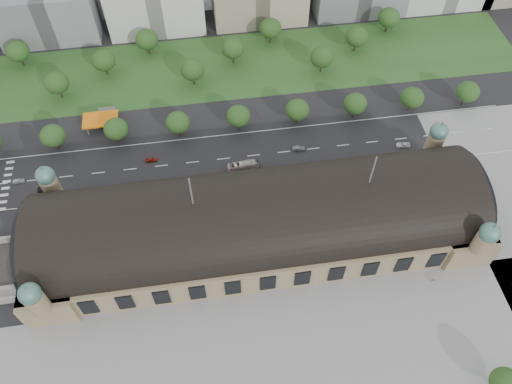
{
  "coord_description": "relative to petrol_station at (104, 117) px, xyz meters",
  "views": [
    {
      "loc": [
        -13.98,
        -88.88,
        148.41
      ],
      "look_at": [
        0.73,
        9.87,
        14.0
      ],
      "focal_mm": 35.0,
      "sensor_mm": 36.0,
      "label": 1
    }
  ],
  "objects": [
    {
      "name": "ground",
      "position": [
        53.91,
        -65.28,
        -2.95
      ],
      "size": [
        900.0,
        900.0,
        0.0
      ],
      "primitive_type": "plane",
      "color": "black",
      "rests_on": "ground"
    },
    {
      "name": "station",
      "position": [
        53.91,
        -65.28,
        7.33
      ],
      "size": [
        150.0,
        48.4,
        44.3
      ],
      "color": "#897755",
      "rests_on": "ground"
    },
    {
      "name": "plaza_south",
      "position": [
        63.91,
        -109.28,
        -2.95
      ],
      "size": [
        190.0,
        48.0,
        0.12
      ],
      "primitive_type": "cube",
      "color": "gray",
      "rests_on": "ground"
    },
    {
      "name": "road_slab",
      "position": [
        33.91,
        -27.28,
        -2.95
      ],
      "size": [
        260.0,
        26.0,
        0.1
      ],
      "primitive_type": "cube",
      "color": "black",
      "rests_on": "ground"
    },
    {
      "name": "grass_belt",
      "position": [
        38.91,
        27.72,
        -2.95
      ],
      "size": [
        300.0,
        45.0,
        0.1
      ],
      "primitive_type": "cube",
      "color": "#254E1F",
      "rests_on": "ground"
    },
    {
      "name": "petrol_station",
      "position": [
        0.0,
        0.0,
        0.0
      ],
      "size": [
        14.0,
        13.0,
        5.05
      ],
      "color": "orange",
      "rests_on": "ground"
    },
    {
      "name": "office_2",
      "position": [
        -26.09,
        67.72,
        9.05
      ],
      "size": [
        45.0,
        32.0,
        24.0
      ],
      "primitive_type": "cube",
      "color": "gray",
      "rests_on": "ground"
    },
    {
      "name": "tree_row_2",
      "position": [
        -18.09,
        -12.28,
        4.48
      ],
      "size": [
        9.6,
        9.6,
        11.52
      ],
      "color": "#2D2116",
      "rests_on": "ground"
    },
    {
      "name": "tree_row_3",
      "position": [
        5.91,
        -12.28,
        4.48
      ],
      "size": [
        9.6,
        9.6,
        11.52
      ],
      "color": "#2D2116",
      "rests_on": "ground"
    },
    {
      "name": "tree_row_4",
      "position": [
        29.91,
        -12.28,
        4.48
      ],
      "size": [
        9.6,
        9.6,
        11.52
      ],
      "color": "#2D2116",
      "rests_on": "ground"
    },
    {
      "name": "tree_row_5",
      "position": [
        53.91,
        -12.28,
        4.48
      ],
      "size": [
        9.6,
        9.6,
        11.52
      ],
      "color": "#2D2116",
      "rests_on": "ground"
    },
    {
      "name": "tree_row_6",
      "position": [
        77.91,
        -12.28,
        4.48
      ],
      "size": [
        9.6,
        9.6,
        11.52
      ],
      "color": "#2D2116",
      "rests_on": "ground"
    },
    {
      "name": "tree_row_7",
      "position": [
        101.91,
        -12.28,
        4.48
      ],
      "size": [
        9.6,
        9.6,
        11.52
      ],
      "color": "#2D2116",
      "rests_on": "ground"
    },
    {
      "name": "tree_row_8",
      "position": [
        125.91,
        -12.28,
        4.48
      ],
      "size": [
        9.6,
        9.6,
        11.52
      ],
      "color": "#2D2116",
      "rests_on": "ground"
    },
    {
      "name": "tree_row_9",
      "position": [
        149.91,
        -12.28,
        4.48
      ],
      "size": [
        9.6,
        9.6,
        11.52
      ],
      "color": "#2D2116",
      "rests_on": "ground"
    },
    {
      "name": "tree_belt_2",
      "position": [
        -38.09,
        41.72,
        5.1
      ],
      "size": [
        10.4,
        10.4,
        12.48
      ],
      "color": "#2D2116",
      "rests_on": "ground"
    },
    {
      "name": "tree_belt_3",
      "position": [
        -19.09,
        17.72,
        5.1
      ],
      "size": [
        10.4,
        10.4,
        12.48
      ],
      "color": "#2D2116",
      "rests_on": "ground"
    },
    {
      "name": "tree_belt_4",
      "position": [
        -0.09,
        29.72,
        5.1
      ],
      "size": [
        10.4,
        10.4,
        12.48
      ],
      "color": "#2D2116",
      "rests_on": "ground"
    },
    {
      "name": "tree_belt_5",
      "position": [
        18.91,
        41.72,
        5.1
      ],
      "size": [
        10.4,
        10.4,
        12.48
      ],
      "color": "#2D2116",
      "rests_on": "ground"
    },
    {
      "name": "tree_belt_6",
      "position": [
        37.91,
        17.72,
        5.1
      ],
      "size": [
        10.4,
        10.4,
        12.48
      ],
      "color": "#2D2116",
      "rests_on": "ground"
    },
    {
      "name": "tree_belt_7",
      "position": [
        56.91,
        29.72,
        5.1
      ],
      "size": [
        10.4,
        10.4,
        12.48
      ],
      "color": "#2D2116",
      "rests_on": "ground"
    },
    {
      "name": "tree_belt_8",
      "position": [
        75.91,
        41.72,
        5.1
      ],
      "size": [
        10.4,
        10.4,
        12.48
      ],
      "color": "#2D2116",
      "rests_on": "ground"
    },
    {
      "name": "tree_belt_9",
      "position": [
        94.91,
        17.72,
        5.1
      ],
      "size": [
        10.4,
        10.4,
        12.48
      ],
      "color": "#2D2116",
      "rests_on": "ground"
    },
    {
      "name": "tree_belt_10",
      "position": [
        113.91,
        29.72,
        5.1
      ],
      "size": [
        10.4,
        10.4,
        12.48
      ],
      "color": "#2D2116",
      "rests_on": "ground"
    },
    {
      "name": "tree_belt_11",
      "position": [
        132.91,
        41.72,
        5.1
      ],
      "size": [
        10.4,
        10.4,
        12.48
      ],
      "color": "#2D2116",
      "rests_on": "ground"
    },
    {
      "name": "tree_plaza_s",
      "position": [
        113.91,
        -125.28,
        3.86
      ],
      "size": [
        9.0,
        9.0,
        10.64
      ],
      "color": "#2D2116",
      "rests_on": "ground"
    },
    {
      "name": "traffic_car_1",
      "position": [
        -31.45,
        -27.44,
        -2.28
      ],
      "size": [
        4.22,
        1.87,
        1.35
      ],
      "primitive_type": "imported",
      "rotation": [
        0.0,
        0.0,
        1.68
      ],
      "color": "#92959A",
      "rests_on": "ground"
    },
    {
      "name": "traffic_car_2",
      "position": [
        -21.32,
        -32.53,
        -2.18
      ],
      "size": [
        5.64,
        2.83,
        1.53
      ],
      "primitive_type": "imported",
      "rotation": [
        0.0,
        0.0,
        -1.52
      ],
      "color": "black",
      "rests_on": "ground"
    },
    {
      "name": "traffic_car_3",
      "position": [
        18.21,
        -24.21,
        -2.29
      ],
      "size": [
        4.63,
        1.99,
        1.33
      ],
      "primitive_type": "imported",
      "rotation": [
        0.0,
        0.0,
        1.6
      ],
      "color": "maroon",
      "rests_on": "ground"
    },
    {
      "name": "traffic_car_5",
      "position": [
        75.95,
        -27.03,
        -2.14
      ],
      "size": [
        5.06,
        2.18,
        1.62
      ],
      "primitive_type": "imported",
      "rotation": [
        0.0,
        0.0,
        1.47
      ],
      "color": "slate",
      "rests_on": "ground"
    },
    {
      "name": "traffic_car_6",
      "position": [
        117.33,
        -31.22,
        -2.19
      ],
      "size": [
        5.75,
        3.2,
        1.52
      ],
      "primitive_type": "imported",
      "rotation": [
        0.0,
        0.0,
        -1.7
      ],
      "color": "silver",
      "rests_on": "ground"
    },
    {
      "name": "parked_car_0",
      "position": [
        1.64,
        -40.86,
        -2.19
      ],
      "size": [
        4.85,
        3.24,
        1.51
      ],
      "primitive_type": "imported",
      "rotation": [
        0.0,
        0.0,
        -1.17
      ],
      "color": "black",
      "rests_on": "ground"
    },
    {
      "name": "parked_car_1",
      "position": [
        -17.51,
        -40.28,
        -2.18
      ],
      "size": [
        6.08,
        4.92,
        1.54
      ],
      "primitive_type": "imported",
      "rotation": [
        0.0,
        0.0,
        -1.07
      ],
      "color": "maroon",
      "rests_on": "ground"
    },
    {
      "name": "parked_car_2",
      "position": [
        6.32,
        -40.28,
        -2.3
      ],
      "size": [
        4.82,
        3.29,
        1.29
      ],
      "primitive_type": "imported",
      "rotation": [
        0.0,
        0.0,
        -1.2
      ],
      "color": "#1B204D",
      "rests_on": "ground"
    },
    {
      "name": "parked_car_3",
      "position": [
        -1.15,
        -44.28,
        -2.31
      ],
      "size": [
        3.94,
        3.46,
        1.29
      ],
      "primitive_type": "imported",
      "rotation": [
        0.0,
        0.0,
        -0.94
      ],
      "color": "#56585E",
      "rests_on": "ground"
    },
    {
      "name": "parked_car_4",
      "position": [
        26.47,
        -41.73,
        -2.2
      ],
      "size": [
        4.75,
        3.52,
        1.49
      ],
      "primitive_type": "imported",
      "rotation": [
        0.0,
        0.0,
        -1.08
      ],
      "color": "#B8B8BB",
      "rests_on": "ground"
    },
    {
      "name": "parked_car_5",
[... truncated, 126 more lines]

